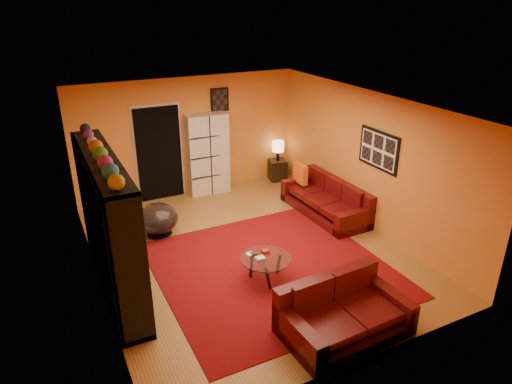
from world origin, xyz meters
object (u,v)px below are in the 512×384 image
sofa (328,200)px  table_lamp (278,147)px  bowl_chair (158,219)px  storage_cabinet (208,154)px  coffee_table (266,260)px  loveseat (341,312)px  side_table (278,170)px  entertainment_unit (109,224)px  tv (113,228)px

sofa → table_lamp: 2.18m
sofa → bowl_chair: size_ratio=2.81×
bowl_chair → storage_cabinet: bearing=43.3°
sofa → coffee_table: sofa is taller
coffee_table → loveseat: bearing=-76.4°
sofa → coffee_table: (-2.27, -1.59, 0.08)m
side_table → entertainment_unit: bearing=-147.9°
tv → sofa: bearing=-81.6°
entertainment_unit → sofa: bearing=8.3°
entertainment_unit → bowl_chair: bearing=51.5°
sofa → entertainment_unit: bearing=-173.0°
entertainment_unit → loveseat: 3.55m
tv → loveseat: size_ratio=0.53×
loveseat → side_table: bearing=-22.8°
tv → bowl_chair: 1.76m
table_lamp → entertainment_unit: bearing=-147.9°
tv → table_lamp: 5.14m
loveseat → bowl_chair: size_ratio=2.26×
storage_cabinet → table_lamp: storage_cabinet is taller
sofa → storage_cabinet: bearing=128.3°
table_lamp → storage_cabinet: bearing=178.4°
bowl_chair → table_lamp: table_lamp is taller
coffee_table → table_lamp: bearing=58.6°
sofa → bowl_chair: 3.44m
coffee_table → storage_cabinet: storage_cabinet is taller
tv → table_lamp: size_ratio=1.92×
entertainment_unit → side_table: bearing=32.1°
coffee_table → bowl_chair: size_ratio=1.08×
bowl_chair → tv: bearing=-127.1°
entertainment_unit → storage_cabinet: entertainment_unit is taller
bowl_chair → loveseat: bearing=-68.6°
sofa → coffee_table: size_ratio=2.60×
sofa → table_lamp: bearing=89.1°
loveseat → storage_cabinet: 5.25m
loveseat → coffee_table: bearing=11.0°
sofa → bowl_chair: (-3.38, 0.66, 0.04)m
coffee_table → bowl_chair: bearing=116.2°
entertainment_unit → storage_cabinet: 3.84m
entertainment_unit → side_table: 5.24m
storage_cabinet → sofa: bearing=-47.6°
entertainment_unit → coffee_table: entertainment_unit is taller
entertainment_unit → sofa: size_ratio=1.42×
loveseat → table_lamp: 5.53m
table_lamp → coffee_table: bearing=-121.4°
coffee_table → bowl_chair: 2.50m
loveseat → table_lamp: table_lamp is taller
loveseat → coffee_table: size_ratio=2.10×
tv → coffee_table: tv is taller
coffee_table → entertainment_unit: bearing=156.2°
coffee_table → table_lamp: size_ratio=1.71×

